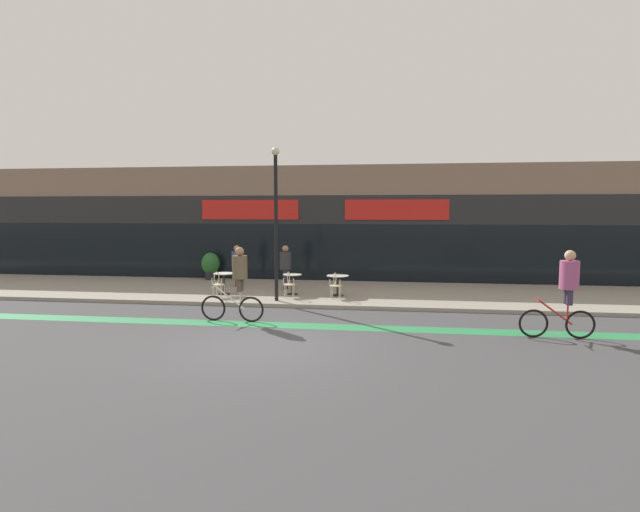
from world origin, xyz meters
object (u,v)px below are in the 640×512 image
Objects in this scene: lamp_post at (276,213)px; pedestrian_far_end at (237,262)px; cyclist_1 at (566,288)px; cafe_chair_1_near at (289,282)px; bistro_table_1 at (292,280)px; bistro_table_2 at (338,281)px; planter_pot at (211,265)px; bistro_table_0 at (224,279)px; cafe_chair_2_near at (335,284)px; cyclist_0 at (237,280)px; cafe_chair_0_near at (218,282)px; pedestrian_near_end at (285,263)px.

lamp_post reaches higher than pedestrian_far_end.
cafe_chair_1_near is at bearing -28.35° from cyclist_1.
bistro_table_2 is (1.62, -0.05, 0.00)m from bistro_table_1.
bistro_table_2 is 6.70m from planter_pot.
bistro_table_0 is 4.02m from cafe_chair_2_near.
bistro_table_0 is at bearing -23.83° from cyclist_1.
bistro_table_1 is 0.63m from cafe_chair_1_near.
bistro_table_1 is 0.62× the size of planter_pot.
cafe_chair_1_near and cafe_chair_2_near have the same top height.
cyclist_0 reaches higher than cafe_chair_2_near.
planter_pot is (-4.22, 3.24, 0.12)m from bistro_table_1.
cyclist_1 reaches higher than cyclist_0.
bistro_table_1 is 0.80× the size of cafe_chair_0_near.
pedestrian_near_end is at bearing 13.70° from cafe_chair_1_near.
cafe_chair_0_near is 2.83m from pedestrian_near_end.
lamp_post is at bearing -102.69° from bistro_table_1.
cafe_chair_2_near is 4.08m from cyclist_0.
cyclist_0 is (3.44, -7.19, 0.42)m from planter_pot.
bistro_table_1 is 0.95× the size of bistro_table_2.
cyclist_1 reaches higher than pedestrian_far_end.
cafe_chair_2_near is at bearing -33.89° from planter_pot.
pedestrian_far_end is (-4.13, 1.61, 0.44)m from bistro_table_2.
planter_pot is at bearing 150.59° from bistro_table_2.
planter_pot is 0.56× the size of cyclist_0.
pedestrian_near_end is at bearing -39.04° from cafe_chair_0_near.
bistro_table_2 is 0.46× the size of pedestrian_near_end.
cyclist_0 reaches higher than cafe_chair_1_near.
lamp_post reaches higher than cafe_chair_0_near.
bistro_table_2 is 0.85× the size of cafe_chair_0_near.
bistro_table_2 is 0.85× the size of cafe_chair_2_near.
bistro_table_2 is 2.41m from pedestrian_near_end.
pedestrian_near_end reaches higher than bistro_table_2.
cyclist_1 is (7.62, -4.00, 0.61)m from cafe_chair_1_near.
bistro_table_0 is 0.84× the size of cafe_chair_0_near.
pedestrian_far_end is (-2.51, 1.57, 0.45)m from bistro_table_1.
bistro_table_2 is 0.35× the size of cyclist_1.
lamp_post is at bearing -93.43° from cafe_chair_0_near.
lamp_post is 3.29m from cyclist_0.
cyclist_1 is at bearing -22.99° from lamp_post.
cafe_chair_1_near reaches higher than bistro_table_2.
cafe_chair_0_near is at bearing 95.85° from cafe_chair_1_near.
cafe_chair_2_near is at bearing -36.47° from pedestrian_far_end.
cyclist_0 reaches higher than planter_pot.
bistro_table_2 is at bearing -29.31° from pedestrian_far_end.
planter_pot is 14.22m from cyclist_1.
pedestrian_near_end is 1.03× the size of pedestrian_far_end.
bistro_table_2 is 0.63m from cafe_chair_2_near.
cafe_chair_0_near is 4.57m from planter_pot.
cafe_chair_0_near is at bearing -167.24° from bistro_table_2.
cafe_chair_0_near and cafe_chair_1_near have the same top height.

